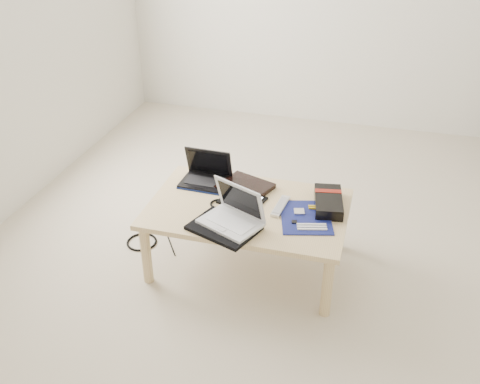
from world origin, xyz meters
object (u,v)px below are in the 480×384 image
(coffee_table, at_px, (248,214))
(white_laptop, at_px, (233,215))
(gpu_box, at_px, (328,202))
(netbook, at_px, (206,176))

(coffee_table, xyz_separation_m, white_laptop, (-0.03, -0.20, 0.11))
(white_laptop, bearing_deg, coffee_table, 82.57)
(white_laptop, distance_m, gpu_box, 0.55)
(netbook, distance_m, gpu_box, 0.74)
(netbook, bearing_deg, coffee_table, -32.41)
(white_laptop, bearing_deg, gpu_box, 34.56)
(netbook, distance_m, white_laptop, 0.48)
(netbook, xyz_separation_m, gpu_box, (0.74, -0.08, -0.01))
(coffee_table, bearing_deg, netbook, 147.59)
(coffee_table, height_order, gpu_box, gpu_box)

